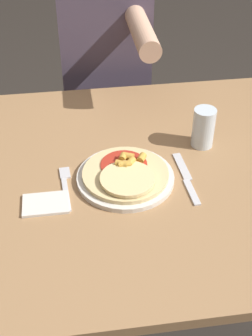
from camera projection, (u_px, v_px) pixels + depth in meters
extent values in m
plane|color=#2D2823|center=(124.00, 324.00, 1.74)|extent=(8.00, 8.00, 0.00)
cube|color=#9E754C|center=(124.00, 177.00, 1.29)|extent=(1.20, 0.95, 0.03)
cylinder|color=#9E754C|center=(241.00, 169.00, 1.90)|extent=(0.06, 0.06, 0.70)
cylinder|color=silver|center=(126.00, 178.00, 1.25)|extent=(0.26, 0.26, 0.01)
cylinder|color=#E0C689|center=(126.00, 174.00, 1.25)|extent=(0.23, 0.23, 0.01)
cylinder|color=#B22D1E|center=(124.00, 164.00, 1.27)|extent=(0.13, 0.13, 0.00)
cylinder|color=beige|center=(128.00, 179.00, 1.21)|extent=(0.14, 0.14, 0.01)
cylinder|color=gold|center=(129.00, 156.00, 1.28)|extent=(0.03, 0.03, 0.02)
cylinder|color=gold|center=(142.00, 158.00, 1.27)|extent=(0.03, 0.03, 0.02)
cylinder|color=gold|center=(122.00, 164.00, 1.25)|extent=(0.04, 0.03, 0.02)
cylinder|color=gold|center=(126.00, 164.00, 1.25)|extent=(0.03, 0.02, 0.02)
cylinder|color=gold|center=(124.00, 157.00, 1.27)|extent=(0.03, 0.03, 0.02)
cylinder|color=gold|center=(131.00, 162.00, 1.26)|extent=(0.03, 0.03, 0.02)
cube|color=silver|center=(66.00, 194.00, 1.21)|extent=(0.02, 0.13, 0.00)
cube|color=silver|center=(65.00, 173.00, 1.28)|extent=(0.03, 0.05, 0.00)
cube|color=silver|center=(192.00, 192.00, 1.22)|extent=(0.02, 0.10, 0.00)
cube|color=silver|center=(182.00, 166.00, 1.30)|extent=(0.03, 0.12, 0.00)
cylinder|color=silver|center=(203.00, 128.00, 1.35)|extent=(0.06, 0.06, 0.12)
cube|color=silver|center=(46.00, 204.00, 1.18)|extent=(0.12, 0.08, 0.01)
cylinder|color=#2D2D38|center=(91.00, 159.00, 2.10)|extent=(0.11, 0.11, 0.53)
cylinder|color=#2D2D38|center=(124.00, 156.00, 2.11)|extent=(0.11, 0.11, 0.53)
cube|color=#4C4256|center=(104.00, 42.00, 1.76)|extent=(0.33, 0.22, 0.57)
cylinder|color=tan|center=(142.00, 32.00, 1.48)|extent=(0.07, 0.30, 0.07)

